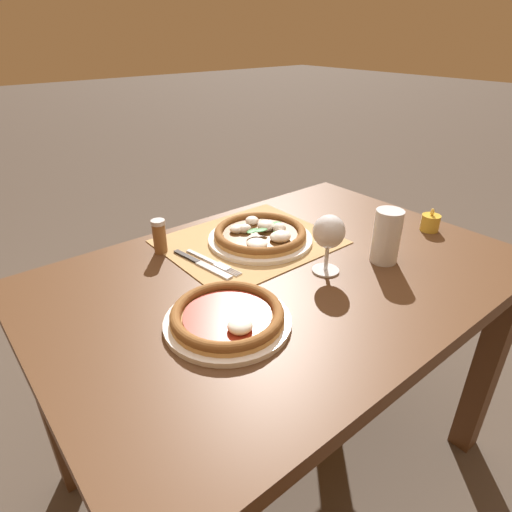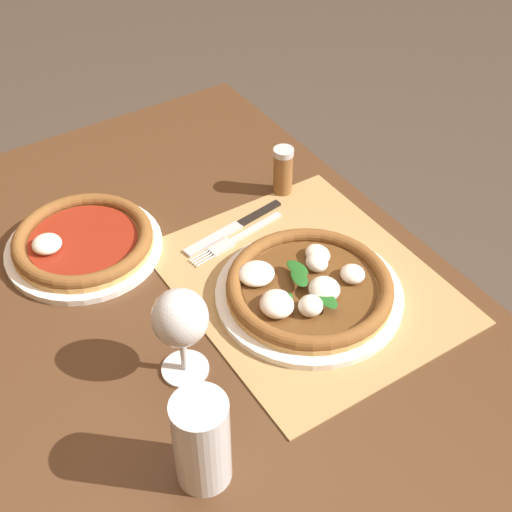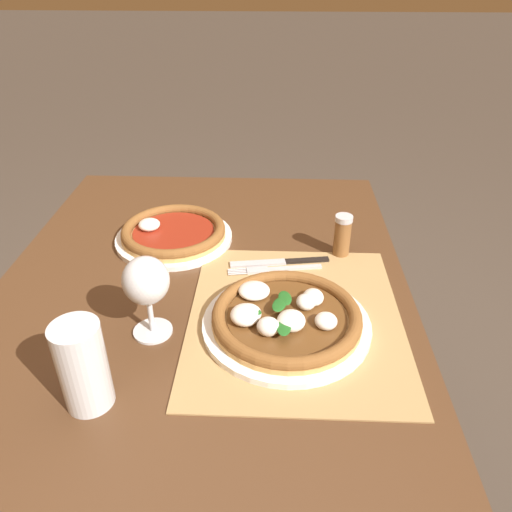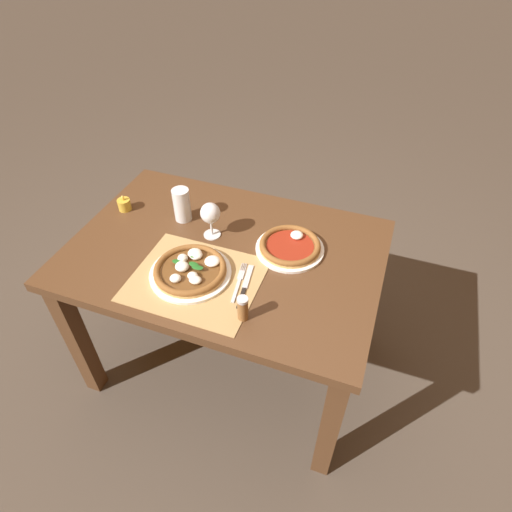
% 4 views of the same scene
% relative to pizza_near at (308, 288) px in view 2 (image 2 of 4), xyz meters
% --- Properties ---
extents(dining_table, '(1.23, 0.84, 0.74)m').
position_rel_pizza_near_xyz_m(dining_table, '(0.06, 0.17, -0.14)').
color(dining_table, '#4C301C').
rests_on(dining_table, ground).
extents(paper_placemat, '(0.46, 0.39, 0.00)m').
position_rel_pizza_near_xyz_m(paper_placemat, '(0.03, -0.02, -0.02)').
color(paper_placemat, '#A88451').
rests_on(paper_placemat, dining_table).
extents(pizza_near, '(0.30, 0.30, 0.05)m').
position_rel_pizza_near_xyz_m(pizza_near, '(0.00, 0.00, 0.00)').
color(pizza_near, white).
rests_on(pizza_near, paper_placemat).
extents(pizza_far, '(0.27, 0.27, 0.05)m').
position_rel_pizza_near_xyz_m(pizza_far, '(0.30, 0.26, -0.00)').
color(pizza_far, white).
rests_on(pizza_far, dining_table).
extents(wine_glass, '(0.08, 0.08, 0.16)m').
position_rel_pizza_near_xyz_m(wine_glass, '(-0.02, 0.24, 0.08)').
color(wine_glass, silver).
rests_on(wine_glass, dining_table).
extents(pint_glass, '(0.07, 0.07, 0.15)m').
position_rel_pizza_near_xyz_m(pint_glass, '(-0.18, 0.30, 0.05)').
color(pint_glass, silver).
rests_on(pint_glass, dining_table).
extents(fork, '(0.05, 0.20, 0.00)m').
position_rel_pizza_near_xyz_m(fork, '(0.18, 0.02, -0.02)').
color(fork, '#B7B7BC').
rests_on(fork, paper_placemat).
extents(knife, '(0.05, 0.22, 0.01)m').
position_rel_pizza_near_xyz_m(knife, '(0.21, 0.01, -0.02)').
color(knife, black).
rests_on(knife, paper_placemat).
extents(pepper_shaker, '(0.04, 0.04, 0.10)m').
position_rel_pizza_near_xyz_m(pepper_shaker, '(0.26, -0.13, 0.03)').
color(pepper_shaker, brown).
rests_on(pepper_shaker, dining_table).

